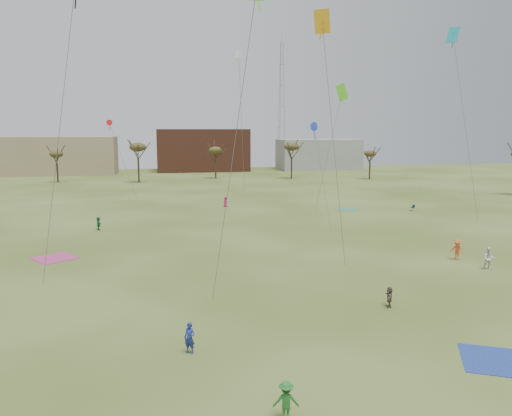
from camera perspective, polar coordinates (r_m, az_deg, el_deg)
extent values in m
plane|color=#3A4A17|center=(28.36, 4.81, -14.82)|extent=(260.00, 260.00, 0.00)
imported|color=#236A27|center=(20.95, 3.50, -21.44)|extent=(1.14, 0.77, 1.63)
imported|color=navy|center=(26.45, -7.71, -14.73)|extent=(0.72, 0.66, 1.65)
imported|color=brown|center=(33.75, 15.22, -9.93)|extent=(0.79, 1.33, 1.37)
imported|color=#D45427|center=(47.55, 22.31, -4.51)|extent=(1.27, 1.34, 1.83)
imported|color=white|center=(45.35, 25.43, -5.32)|extent=(1.13, 1.04, 1.87)
imported|color=#25703D|center=(60.04, -17.81, -1.72)|extent=(0.81, 1.51, 1.56)
imported|color=#CC2256|center=(74.76, -3.57, 0.72)|extent=(0.92, 0.84, 1.58)
cube|color=#223C95|center=(28.46, 26.25, -15.66)|extent=(4.57, 4.57, 0.03)
cube|color=#B93975|center=(48.33, -22.32, -5.42)|extent=(4.66, 4.66, 0.03)
cube|color=#348F65|center=(73.20, 10.56, -0.21)|extent=(3.71, 3.71, 0.03)
cube|color=#131934|center=(74.60, 17.68, 0.01)|extent=(0.60, 0.60, 0.04)
cube|color=#131934|center=(74.72, 17.82, 0.20)|extent=(0.24, 0.52, 0.44)
cylinder|color=#4C4C51|center=(30.10, -2.55, 7.11)|extent=(2.90, 0.12, 19.12)
cube|color=orange|center=(40.75, 7.68, 20.67)|extent=(0.91, 0.91, 1.79)
cube|color=orange|center=(40.63, 7.66, 19.81)|extent=(0.08, 0.08, 1.61)
cylinder|color=#4C4C51|center=(39.11, 9.02, 7.23)|extent=(1.63, 2.26, 18.87)
cylinder|color=#4C4C51|center=(37.30, -21.88, 8.14)|extent=(2.91, 2.74, 20.84)
cone|color=blue|center=(56.41, 6.77, 9.39)|extent=(1.01, 0.07, 1.01)
cube|color=blue|center=(56.41, 6.76, 8.73)|extent=(0.08, 0.08, 1.66)
cylinder|color=#4C4C51|center=(54.47, 7.70, 3.58)|extent=(0.58, 4.78, 11.05)
cube|color=#5FE726|center=(66.76, 9.96, 13.10)|extent=(1.09, 1.09, 2.14)
cube|color=#5FE726|center=(66.70, 9.94, 12.46)|extent=(0.08, 0.08, 1.92)
cylinder|color=#4C4C51|center=(65.42, 8.40, 6.41)|extent=(3.84, 1.22, 15.55)
cone|color=red|center=(76.43, -16.67, 9.49)|extent=(0.87, 0.06, 0.87)
cube|color=red|center=(76.43, -16.65, 9.08)|extent=(0.08, 0.08, 1.42)
cylinder|color=#4C4C51|center=(77.00, -15.12, 5.16)|extent=(3.57, 1.22, 11.79)
cube|color=teal|center=(66.34, 21.90, 18.15)|extent=(0.99, 0.99, 1.93)
cube|color=teal|center=(66.22, 21.86, 17.57)|extent=(0.08, 0.08, 1.74)
cylinder|color=#4C4C51|center=(64.52, 23.14, 8.58)|extent=(2.53, 3.66, 21.87)
cube|color=silver|center=(82.80, -2.00, 17.35)|extent=(0.79, 0.79, 1.35)
cube|color=silver|center=(82.69, -2.00, 16.80)|extent=(0.08, 0.08, 2.03)
cylinder|color=#4C4C51|center=(81.69, -1.66, 9.48)|extent=(0.81, 0.61, 22.67)
cylinder|color=#3A2B1E|center=(119.51, -22.06, 3.81)|extent=(0.40, 0.40, 4.32)
ellipsoid|color=#473D1E|center=(119.26, -22.18, 5.81)|extent=(3.02, 3.02, 1.58)
cylinder|color=#3A2B1E|center=(113.39, -13.48, 4.25)|extent=(0.40, 0.40, 5.40)
ellipsoid|color=#473D1E|center=(113.10, -13.57, 6.89)|extent=(3.78, 3.78, 1.98)
cylinder|color=#3A2B1E|center=(120.02, -4.71, 4.54)|extent=(0.40, 0.40, 4.68)
ellipsoid|color=#473D1E|center=(119.77, -4.74, 6.70)|extent=(3.28, 3.28, 1.72)
cylinder|color=#3A2B1E|center=(119.44, 4.14, 4.67)|extent=(0.40, 0.40, 5.28)
ellipsoid|color=#473D1E|center=(119.17, 4.17, 7.12)|extent=(3.70, 3.70, 1.94)
cylinder|color=#3A2B1E|center=(120.82, 13.06, 4.25)|extent=(0.40, 0.40, 4.20)
ellipsoid|color=#473D1E|center=(120.58, 13.13, 6.18)|extent=(2.94, 2.94, 1.54)
cube|color=#937F60|center=(142.82, -22.37, 5.67)|extent=(32.00, 14.00, 10.00)
cube|color=brown|center=(145.56, -6.28, 6.72)|extent=(26.00, 16.00, 12.00)
cube|color=gray|center=(150.70, 7.26, 6.20)|extent=(24.00, 12.00, 9.00)
cylinder|color=#9EA3A8|center=(154.91, 3.27, 11.70)|extent=(0.16, 0.16, 38.00)
cylinder|color=#9EA3A8|center=(155.34, 2.71, 11.69)|extent=(0.16, 0.16, 38.00)
cylinder|color=#9EA3A8|center=(153.82, 2.85, 11.72)|extent=(0.16, 0.16, 38.00)
cylinder|color=#9EA3A8|center=(157.04, 3.01, 19.19)|extent=(0.10, 0.10, 3.00)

